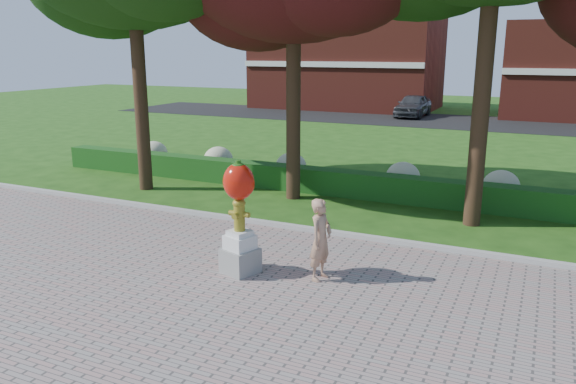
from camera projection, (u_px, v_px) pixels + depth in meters
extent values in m
plane|color=#1E4812|center=(261.00, 275.00, 11.70)|extent=(100.00, 100.00, 0.00)
cube|color=gray|center=(134.00, 371.00, 8.18)|extent=(40.00, 14.00, 0.04)
cube|color=#ADADA5|center=(316.00, 231.00, 14.32)|extent=(40.00, 0.18, 0.15)
cube|color=#194914|center=(364.00, 185.00, 17.75)|extent=(24.00, 0.70, 0.80)
ellipsoid|color=#BDC495|center=(154.00, 154.00, 22.28)|extent=(1.10, 1.10, 0.99)
ellipsoid|color=#BDC495|center=(218.00, 160.00, 21.05)|extent=(1.10, 1.10, 0.99)
ellipsoid|color=#BDC495|center=(291.00, 167.00, 19.82)|extent=(1.10, 1.10, 0.99)
ellipsoid|color=#BDC495|center=(403.00, 177.00, 18.18)|extent=(1.10, 1.10, 0.99)
ellipsoid|color=#BDC495|center=(501.00, 186.00, 16.96)|extent=(1.10, 1.10, 0.99)
cube|color=black|center=(462.00, 122.00, 36.29)|extent=(50.00, 8.00, 0.02)
cube|color=maroon|center=(347.00, 63.00, 44.80)|extent=(14.00, 8.00, 7.00)
cylinder|color=black|center=(140.00, 88.00, 18.13)|extent=(0.44, 0.44, 6.72)
cylinder|color=black|center=(293.00, 100.00, 17.03)|extent=(0.44, 0.44, 6.16)
cylinder|color=black|center=(483.00, 87.00, 14.20)|extent=(0.44, 0.44, 7.28)
cube|color=gray|center=(240.00, 260.00, 11.69)|extent=(0.82, 0.82, 0.52)
cube|color=silver|center=(240.00, 242.00, 11.59)|extent=(0.66, 0.66, 0.29)
cube|color=silver|center=(240.00, 233.00, 11.55)|extent=(0.53, 0.53, 0.10)
cylinder|color=olive|center=(239.00, 217.00, 11.46)|extent=(0.23, 0.23, 0.58)
ellipsoid|color=olive|center=(239.00, 203.00, 11.39)|extent=(0.27, 0.27, 0.19)
cylinder|color=olive|center=(232.00, 213.00, 11.51)|extent=(0.12, 0.11, 0.11)
cylinder|color=olive|center=(246.00, 215.00, 11.38)|extent=(0.12, 0.11, 0.11)
cylinder|color=olive|center=(235.00, 216.00, 11.31)|extent=(0.12, 0.12, 0.12)
cylinder|color=olive|center=(239.00, 199.00, 11.37)|extent=(0.08, 0.08, 0.05)
ellipsoid|color=red|center=(239.00, 182.00, 11.28)|extent=(0.65, 0.58, 0.76)
ellipsoid|color=red|center=(231.00, 182.00, 11.36)|extent=(0.32, 0.32, 0.48)
ellipsoid|color=red|center=(247.00, 184.00, 11.21)|extent=(0.32, 0.32, 0.48)
cylinder|color=#265A14|center=(238.00, 163.00, 11.19)|extent=(0.10, 0.10, 0.12)
ellipsoid|color=#265A14|center=(238.00, 165.00, 11.19)|extent=(0.25, 0.25, 0.08)
imported|color=tan|center=(321.00, 240.00, 11.21)|extent=(0.48, 0.66, 1.68)
imported|color=#3B3E43|center=(413.00, 105.00, 38.93)|extent=(1.96, 4.65, 1.57)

